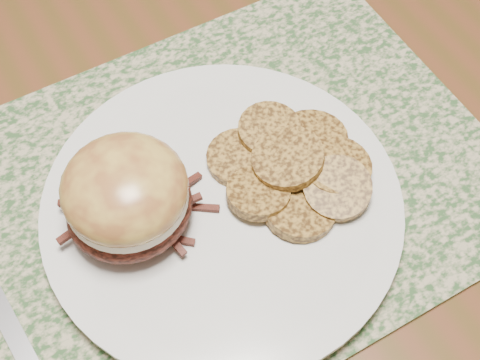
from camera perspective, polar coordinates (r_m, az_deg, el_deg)
name	(u,v)px	position (r m, az deg, el deg)	size (l,w,h in m)	color
placemat	(217,189)	(0.53, -1.99, -0.76)	(0.45, 0.33, 0.00)	#2E4F28
dinner_plate	(222,207)	(0.51, -1.53, -2.33)	(0.26, 0.26, 0.02)	silver
pork_sandwich	(127,196)	(0.48, -9.65, -1.37)	(0.10, 0.10, 0.07)	black
roasted_potatoes	(294,167)	(0.52, 4.62, 1.14)	(0.13, 0.14, 0.03)	olive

